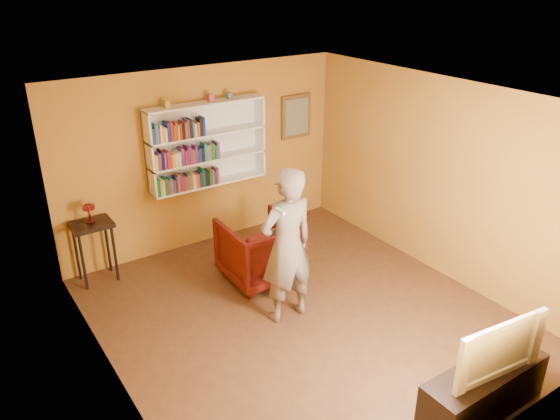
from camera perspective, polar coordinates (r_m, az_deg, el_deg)
The scene contains 16 objects.
room_shell at distance 6.37m, azimuth 2.37°, elevation -3.47°, with size 5.30×5.80×2.88m.
bookshelf at distance 8.07m, azimuth -7.77°, elevation 6.86°, with size 1.80×0.29×1.23m.
books_row_lower at distance 7.98m, azimuth -9.60°, elevation 3.00°, with size 0.97×0.19×0.26m.
books_row_middle at distance 7.86m, azimuth -9.71°, elevation 5.61°, with size 0.99×0.19×0.27m.
books_row_upper at distance 7.70m, azimuth -10.72°, elevation 8.16°, with size 0.78×0.19×0.27m.
ornament_left at distance 7.62m, azimuth -11.74°, elevation 10.77°, with size 0.07×0.07×0.10m, color #B09932.
ornament_centre at distance 7.88m, azimuth -7.25°, elevation 11.55°, with size 0.08×0.08×0.11m, color #A43652.
ornament_right at distance 8.02m, azimuth -5.32°, elevation 11.81°, with size 0.07×0.07×0.09m, color #42576F.
framed_painting at distance 8.88m, azimuth 1.69°, elevation 9.74°, with size 0.55×0.05×0.70m.
console_table at distance 7.68m, azimuth -19.01°, elevation -2.28°, with size 0.53×0.40×0.87m.
ruby_lustre at distance 7.53m, azimuth -19.36°, elevation 0.08°, with size 0.17×0.17×0.27m.
armchair at distance 7.43m, azimuth -2.17°, elevation -4.16°, with size 0.94×0.96×0.88m, color #400604.
person at distance 6.38m, azimuth 0.73°, elevation -3.81°, with size 0.71×0.47×1.94m, color brown.
game_remote at distance 5.74m, azimuth 0.03°, elevation -0.13°, with size 0.04×0.15×0.04m, color silver.
tv_cabinet at distance 5.84m, azimuth 20.44°, elevation -17.25°, with size 1.39×0.42×0.50m, color black.
television at distance 5.51m, azimuth 21.28°, elevation -12.94°, with size 1.04×0.14×0.60m, color black.
Camera 1 is at (-3.36, -4.53, 3.97)m, focal length 35.00 mm.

